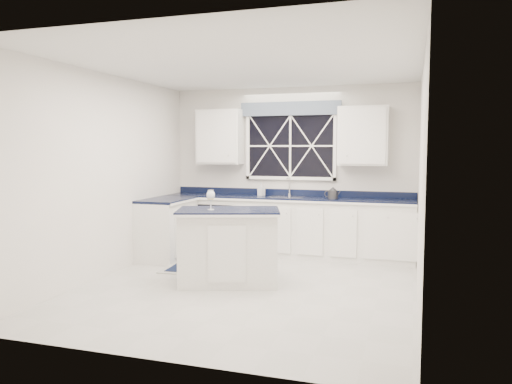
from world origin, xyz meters
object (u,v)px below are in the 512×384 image
(kettle, at_px, (333,193))
(soap_bottle, at_px, (261,189))
(faucet, at_px, (289,186))
(dishwasher, at_px, (222,227))
(wine_glass, at_px, (211,196))
(island, at_px, (229,246))

(kettle, distance_m, soap_bottle, 1.20)
(faucet, height_order, kettle, faucet)
(dishwasher, height_order, wine_glass, wine_glass)
(dishwasher, bearing_deg, kettle, -0.76)
(dishwasher, relative_size, soap_bottle, 3.92)
(faucet, distance_m, soap_bottle, 0.46)
(faucet, relative_size, wine_glass, 1.21)
(soap_bottle, bearing_deg, dishwasher, -170.15)
(wine_glass, distance_m, soap_bottle, 2.06)
(wine_glass, xyz_separation_m, soap_bottle, (0.03, 2.06, -0.07))
(kettle, xyz_separation_m, wine_glass, (-1.23, -1.92, 0.10))
(kettle, bearing_deg, soap_bottle, 154.36)
(faucet, relative_size, soap_bottle, 1.44)
(dishwasher, height_order, kettle, kettle)
(wine_glass, bearing_deg, kettle, 57.45)
(faucet, distance_m, island, 2.14)
(wine_glass, relative_size, soap_bottle, 1.19)
(island, relative_size, wine_glass, 5.80)
(soap_bottle, bearing_deg, kettle, -6.56)
(faucet, xyz_separation_m, island, (-0.29, -2.03, -0.62))
(wine_glass, height_order, soap_bottle, wine_glass)
(kettle, xyz_separation_m, soap_bottle, (-1.19, 0.14, 0.02))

